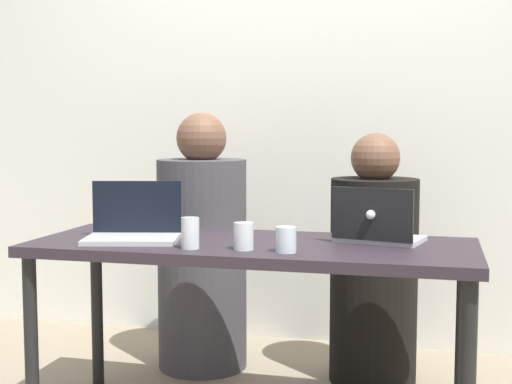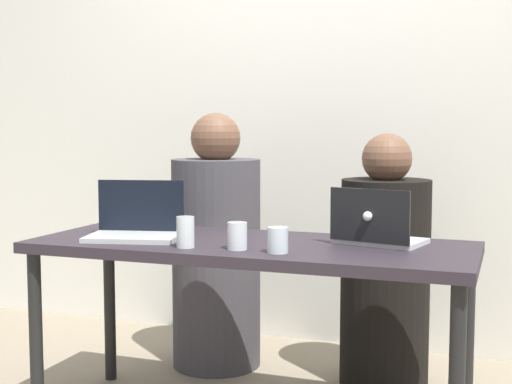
{
  "view_description": "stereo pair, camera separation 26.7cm",
  "coord_description": "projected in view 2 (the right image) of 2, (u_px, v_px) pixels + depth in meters",
  "views": [
    {
      "loc": [
        0.65,
        -2.52,
        1.13
      ],
      "look_at": [
        0.0,
        0.06,
        0.88
      ],
      "focal_mm": 50.0,
      "sensor_mm": 36.0,
      "label": 1
    },
    {
      "loc": [
        0.91,
        -2.44,
        1.13
      ],
      "look_at": [
        0.0,
        0.06,
        0.88
      ],
      "focal_mm": 50.0,
      "sensor_mm": 36.0,
      "label": 2
    }
  ],
  "objects": [
    {
      "name": "laptop_back_right",
      "position": [
        377.0,
        232.0,
        2.56
      ],
      "size": [
        0.34,
        0.28,
        0.21
      ],
      "rotation": [
        0.0,
        0.0,
        2.91
      ],
      "color": "silver",
      "rests_on": "desk"
    },
    {
      "name": "desk",
      "position": [
        250.0,
        261.0,
        2.63
      ],
      "size": [
        1.63,
        0.62,
        0.7
      ],
      "color": "#2C252D",
      "rests_on": "ground"
    },
    {
      "name": "laptop_front_left",
      "position": [
        136.0,
        226.0,
        2.72
      ],
      "size": [
        0.38,
        0.3,
        0.22
      ],
      "rotation": [
        0.0,
        0.0,
        0.23
      ],
      "color": "silver",
      "rests_on": "desk"
    },
    {
      "name": "water_glass_center",
      "position": [
        237.0,
        238.0,
        2.46
      ],
      "size": [
        0.07,
        0.07,
        0.1
      ],
      "color": "white",
      "rests_on": "desk"
    },
    {
      "name": "person_on_right",
      "position": [
        385.0,
        275.0,
        3.08
      ],
      "size": [
        0.46,
        0.46,
        1.1
      ],
      "rotation": [
        0.0,
        0.0,
        3.38
      ],
      "color": "black",
      "rests_on": "ground"
    },
    {
      "name": "water_glass_left",
      "position": [
        185.0,
        234.0,
        2.5
      ],
      "size": [
        0.06,
        0.06,
        0.11
      ],
      "color": "white",
      "rests_on": "desk"
    },
    {
      "name": "water_glass_right",
      "position": [
        278.0,
        242.0,
        2.4
      ],
      "size": [
        0.07,
        0.07,
        0.09
      ],
      "color": "silver",
      "rests_on": "desk"
    },
    {
      "name": "person_on_left",
      "position": [
        216.0,
        254.0,
        3.35
      ],
      "size": [
        0.48,
        0.48,
        1.19
      ],
      "rotation": [
        0.0,
        0.0,
        3.32
      ],
      "color": "#47454B",
      "rests_on": "ground"
    },
    {
      "name": "back_wall",
      "position": [
        329.0,
        111.0,
        3.68
      ],
      "size": [
        4.5,
        0.1,
        2.41
      ],
      "primitive_type": "cube",
      "color": "white",
      "rests_on": "ground"
    }
  ]
}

